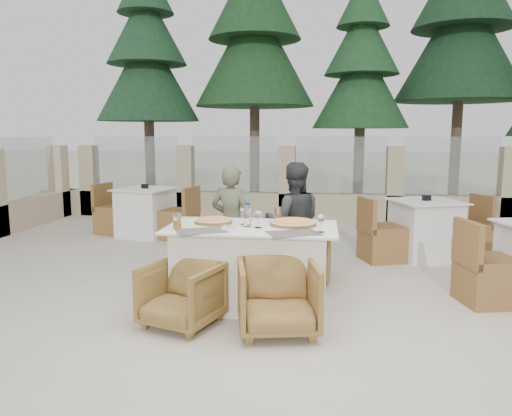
# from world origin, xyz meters

# --- Properties ---
(ground) EXTENTS (80.00, 80.00, 0.00)m
(ground) POSITION_xyz_m (0.00, 0.00, 0.00)
(ground) COLOR beige
(ground) RESTS_ON ground
(sand_patch) EXTENTS (30.00, 16.00, 0.01)m
(sand_patch) POSITION_xyz_m (0.00, 14.00, 0.01)
(sand_patch) COLOR beige
(sand_patch) RESTS_ON ground
(perimeter_wall_far) EXTENTS (10.00, 0.34, 1.60)m
(perimeter_wall_far) POSITION_xyz_m (0.00, 4.80, 0.80)
(perimeter_wall_far) COLOR tan
(perimeter_wall_far) RESTS_ON ground
(pine_far_left) EXTENTS (2.42, 2.42, 5.50)m
(pine_far_left) POSITION_xyz_m (-3.50, 7.00, 2.75)
(pine_far_left) COLOR #1B4023
(pine_far_left) RESTS_ON ground
(pine_mid_left) EXTENTS (2.86, 2.86, 6.50)m
(pine_mid_left) POSITION_xyz_m (-1.00, 7.50, 3.25)
(pine_mid_left) COLOR #1C421F
(pine_mid_left) RESTS_ON ground
(pine_centre) EXTENTS (2.20, 2.20, 5.00)m
(pine_centre) POSITION_xyz_m (1.50, 7.20, 2.50)
(pine_centre) COLOR #1F4824
(pine_centre) RESTS_ON ground
(pine_mid_right) EXTENTS (2.99, 2.99, 6.80)m
(pine_mid_right) POSITION_xyz_m (3.80, 7.80, 3.40)
(pine_mid_right) COLOR #16361D
(pine_mid_right) RESTS_ON ground
(dining_table) EXTENTS (1.60, 0.90, 0.77)m
(dining_table) POSITION_xyz_m (0.02, -0.12, 0.39)
(dining_table) COLOR silver
(dining_table) RESTS_ON ground
(placemat_near_left) EXTENTS (0.53, 0.46, 0.00)m
(placemat_near_left) POSITION_xyz_m (-0.40, -0.41, 0.77)
(placemat_near_left) COLOR #5D584F
(placemat_near_left) RESTS_ON dining_table
(placemat_near_right) EXTENTS (0.53, 0.45, 0.00)m
(placemat_near_right) POSITION_xyz_m (0.44, -0.40, 0.77)
(placemat_near_right) COLOR #555149
(placemat_near_right) RESTS_ON dining_table
(pizza_left) EXTENTS (0.39, 0.39, 0.05)m
(pizza_left) POSITION_xyz_m (-0.37, -0.01, 0.79)
(pizza_left) COLOR orange
(pizza_left) RESTS_ON dining_table
(pizza_right) EXTENTS (0.50, 0.50, 0.06)m
(pizza_right) POSITION_xyz_m (0.41, -0.01, 0.80)
(pizza_right) COLOR orange
(pizza_right) RESTS_ON dining_table
(water_bottle) EXTENTS (0.09, 0.09, 0.26)m
(water_bottle) POSITION_xyz_m (-0.02, -0.13, 0.90)
(water_bottle) COLOR #BED8FA
(water_bottle) RESTS_ON dining_table
(wine_glass_centre) EXTENTS (0.09, 0.09, 0.18)m
(wine_glass_centre) POSITION_xyz_m (-0.07, -0.04, 0.86)
(wine_glass_centre) COLOR silver
(wine_glass_centre) RESTS_ON dining_table
(wine_glass_near) EXTENTS (0.09, 0.09, 0.18)m
(wine_glass_near) POSITION_xyz_m (0.09, -0.19, 0.86)
(wine_glass_near) COLOR white
(wine_glass_near) RESTS_ON dining_table
(wine_glass_corner) EXTENTS (0.10, 0.10, 0.18)m
(wine_glass_corner) POSITION_xyz_m (0.67, -0.33, 0.86)
(wine_glass_corner) COLOR silver
(wine_glass_corner) RESTS_ON dining_table
(beer_glass_left) EXTENTS (0.08, 0.08, 0.15)m
(beer_glass_left) POSITION_xyz_m (-0.64, -0.33, 0.85)
(beer_glass_left) COLOR orange
(beer_glass_left) RESTS_ON dining_table
(beer_glass_right) EXTENTS (0.08, 0.08, 0.14)m
(beer_glass_right) POSITION_xyz_m (0.23, 0.20, 0.84)
(beer_glass_right) COLOR orange
(beer_glass_right) RESTS_ON dining_table
(olive_dish) EXTENTS (0.13, 0.13, 0.04)m
(olive_dish) POSITION_xyz_m (-0.17, -0.30, 0.79)
(olive_dish) COLOR silver
(olive_dish) RESTS_ON dining_table
(armchair_far_left) EXTENTS (0.76, 0.78, 0.59)m
(armchair_far_left) POSITION_xyz_m (-0.48, 0.66, 0.29)
(armchair_far_left) COLOR olive
(armchair_far_left) RESTS_ON ground
(armchair_far_right) EXTENTS (0.69, 0.71, 0.63)m
(armchair_far_right) POSITION_xyz_m (0.45, 0.79, 0.31)
(armchair_far_right) COLOR olive
(armchair_far_right) RESTS_ON ground
(armchair_near_left) EXTENTS (0.75, 0.76, 0.55)m
(armchair_near_left) POSITION_xyz_m (-0.50, -0.72, 0.27)
(armchair_near_left) COLOR olive
(armchair_near_left) RESTS_ON ground
(armchair_near_right) EXTENTS (0.77, 0.78, 0.60)m
(armchair_near_right) POSITION_xyz_m (0.33, -0.75, 0.30)
(armchair_near_right) COLOR olive
(armchair_near_right) RESTS_ON ground
(diner_left) EXTENTS (0.52, 0.39, 1.30)m
(diner_left) POSITION_xyz_m (-0.33, 0.70, 0.65)
(diner_left) COLOR #555941
(diner_left) RESTS_ON ground
(diner_right) EXTENTS (0.72, 0.60, 1.33)m
(diner_right) POSITION_xyz_m (0.37, 0.74, 0.67)
(diner_right) COLOR #313335
(diner_right) RESTS_ON ground
(bg_table_a) EXTENTS (1.78, 1.17, 0.77)m
(bg_table_a) POSITION_xyz_m (-2.13, 2.87, 0.39)
(bg_table_a) COLOR white
(bg_table_a) RESTS_ON ground
(bg_table_b) EXTENTS (1.82, 1.32, 0.77)m
(bg_table_b) POSITION_xyz_m (2.02, 1.98, 0.39)
(bg_table_b) COLOR silver
(bg_table_b) RESTS_ON ground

